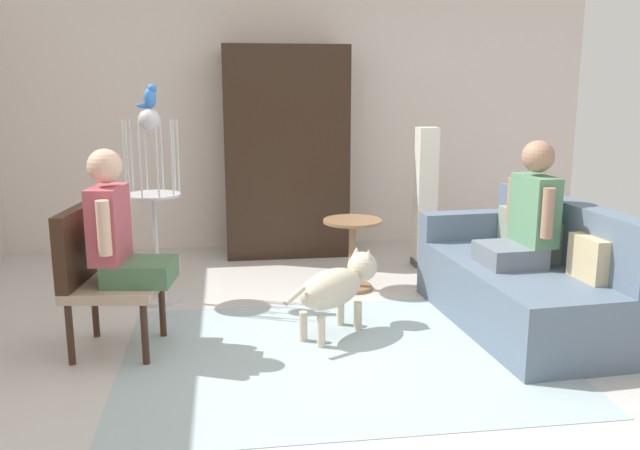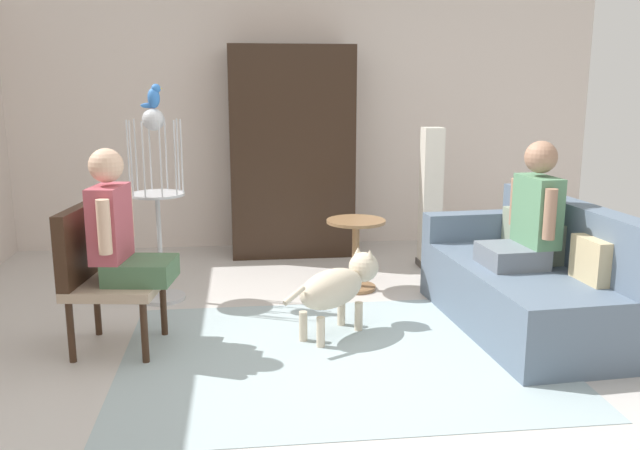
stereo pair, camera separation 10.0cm
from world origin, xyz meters
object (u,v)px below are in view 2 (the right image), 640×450
round_end_table (356,248)px  armchair (98,268)px  dog (338,286)px  person_on_armchair (120,230)px  column_lamp (431,199)px  bird_cage_stand (158,202)px  couch (528,282)px  person_on_couch (530,217)px  parrot (154,97)px  armoire_cabinet (291,152)px

round_end_table → armchair: bearing=-150.6°
dog → round_end_table: bearing=73.3°
person_on_armchair → column_lamp: (2.49, 1.68, -0.15)m
bird_cage_stand → round_end_table: bearing=2.8°
couch → bird_cage_stand: size_ratio=1.21×
armchair → column_lamp: (2.64, 1.66, 0.10)m
round_end_table → couch: bearing=-42.4°
bird_cage_stand → dog: bearing=-34.7°
dog → bird_cage_stand: bird_cage_stand is taller
person_on_couch → bird_cage_stand: bird_cage_stand is taller
person_on_armchair → bird_cage_stand: bearing=83.2°
couch → dog: 1.35m
parrot → armoire_cabinet: 1.87m
person_on_armchair → bird_cage_stand: size_ratio=0.56×
armchair → column_lamp: 3.12m
couch → bird_cage_stand: 2.82m
armoire_cabinet → person_on_couch: bearing=-57.8°
armchair → round_end_table: armchair is taller
column_lamp → armoire_cabinet: size_ratio=0.63×
round_end_table → armoire_cabinet: bearing=108.1°
round_end_table → dog: 1.01m
person_on_armchair → parrot: bearing=82.5°
couch → armchair: 2.91m
armoire_cabinet → round_end_table: bearing=-71.9°
couch → round_end_table: size_ratio=3.07×
couch → dog: bearing=179.9°
dog → parrot: bearing=145.0°
armchair → parrot: (0.28, 0.96, 1.05)m
dog → column_lamp: 1.95m
person_on_couch → round_end_table: bearing=135.5°
person_on_armchair → armoire_cabinet: size_ratio=0.41×
person_on_armchair → couch: bearing=1.9°
round_end_table → dog: round_end_table is taller
dog → armoire_cabinet: 2.37m
armchair → parrot: parrot is taller
armchair → column_lamp: bearing=32.1°
couch → column_lamp: bearing=99.2°
person_on_couch → dog: person_on_couch is taller
round_end_table → column_lamp: bearing=37.8°
couch → armchair: bearing=-178.7°
couch → column_lamp: size_ratio=1.41×
armchair → bird_cage_stand: bird_cage_stand is taller
person_on_armchair → round_end_table: 2.03m
person_on_couch → person_on_armchair: (-2.71, -0.05, -0.01)m
bird_cage_stand → parrot: size_ratio=8.33×
person_on_couch → round_end_table: 1.50m
armoire_cabinet → column_lamp: bearing=-28.8°
bird_cage_stand → parrot: bearing=0.0°
person_on_armchair → bird_cage_stand: bird_cage_stand is taller
person_on_couch → bird_cage_stand: bearing=160.4°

